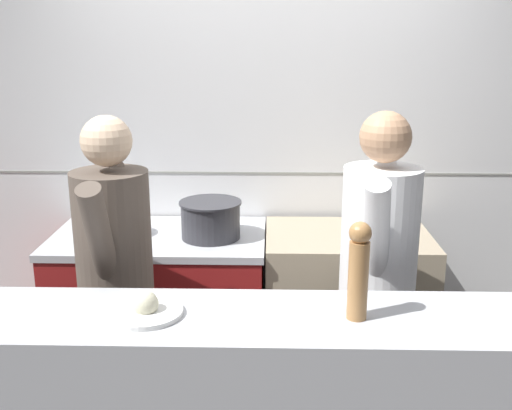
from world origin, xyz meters
The scene contains 9 objects.
wall_back_tiled centered at (0.00, 1.37, 1.30)m, with size 8.00×0.06×2.60m.
oven_range centered at (-0.60, 0.97, 0.44)m, with size 1.20×0.71×0.88m.
prep_counter centered at (0.47, 0.97, 0.44)m, with size 0.92×0.65×0.89m.
stock_pot centered at (-0.89, 0.92, 1.00)m, with size 0.24×0.24×0.24m.
sauce_pot centered at (-0.30, 0.92, 0.98)m, with size 0.34×0.34×0.21m.
plated_dish_main centered at (-0.40, -0.31, 1.03)m, with size 0.26×0.26×0.09m.
pepper_mill centered at (0.33, -0.32, 1.19)m, with size 0.08×0.08×0.35m.
chef_head_cook centered at (-0.65, 0.24, 0.91)m, with size 0.34×0.71×1.64m.
chef_sous centered at (0.51, 0.28, 0.92)m, with size 0.41×0.72×1.65m.
Camera 1 is at (0.03, -2.21, 1.95)m, focal length 42.00 mm.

